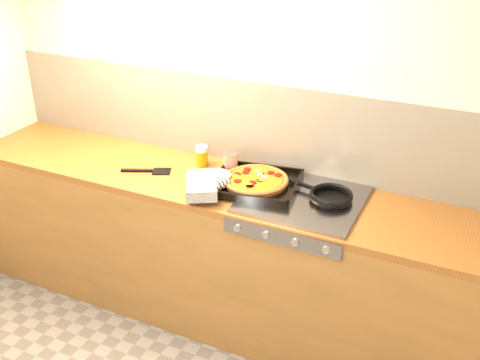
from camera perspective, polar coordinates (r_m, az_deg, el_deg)
The scene contains 9 objects.
room_shell at distance 3.20m, azimuth 0.74°, elevation 5.81°, with size 3.20×3.20×3.20m.
counter_run at distance 3.29m, azimuth -1.43°, elevation -7.30°, with size 3.20×0.62×0.90m.
stovetop at distance 2.91m, azimuth 6.42°, elevation -1.97°, with size 0.60×0.56×0.02m, color gray.
pizza_on_tray at distance 2.98m, azimuth 0.13°, elevation -0.15°, with size 0.60×0.58×0.08m.
frying_pan at distance 2.89m, azimuth 9.17°, elevation -1.62°, with size 0.39×0.27×0.04m.
tomato_can at distance 3.15m, azimuth -0.96°, elevation 1.72°, with size 0.10×0.10×0.12m.
juice_glass at distance 3.25m, azimuth -3.90°, elevation 2.50°, with size 0.08×0.08×0.12m.
wooden_spoon at distance 3.16m, azimuth 1.81°, elevation 0.76°, with size 0.30×0.09×0.02m.
black_spatula at distance 3.23m, azimuth -9.43°, elevation 0.94°, with size 0.28×0.16×0.02m.
Camera 1 is at (1.24, -1.32, 2.30)m, focal length 42.00 mm.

